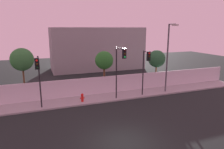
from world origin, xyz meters
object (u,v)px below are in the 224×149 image
fire_hydrant (82,97)px  roadside_tree_midleft (22,60)px  traffic_light_left (38,72)px  roadside_tree_midright (104,61)px  traffic_light_center (120,63)px  roadside_tree_rightmost (157,59)px  street_lamp_curbside (168,53)px  traffic_light_right (146,64)px

fire_hydrant → roadside_tree_midleft: (-5.09, 3.00, 3.43)m
traffic_light_left → roadside_tree_midright: size_ratio=1.00×
roadside_tree_midleft → traffic_light_center: bearing=-24.8°
traffic_light_left → roadside_tree_rightmost: 14.14m
street_lamp_curbside → roadside_tree_midleft: size_ratio=1.42×
traffic_light_center → traffic_light_right: (2.84, 0.23, -0.31)m
roadside_tree_rightmost → fire_hydrant: bearing=-163.1°
traffic_light_center → roadside_tree_rightmost: size_ratio=1.16×
roadside_tree_midright → roadside_tree_rightmost: bearing=0.0°
traffic_light_center → roadside_tree_midleft: size_ratio=0.99×
traffic_light_center → traffic_light_right: traffic_light_center is taller
traffic_light_right → roadside_tree_rightmost: traffic_light_right is taller
fire_hydrant → traffic_light_center: bearing=-15.3°
traffic_light_left → fire_hydrant: bearing=12.4°
roadside_tree_midleft → roadside_tree_midright: roadside_tree_midleft is taller
fire_hydrant → street_lamp_curbside: bearing=-1.1°
traffic_light_right → fire_hydrant: size_ratio=5.86×
traffic_light_right → street_lamp_curbside: size_ratio=0.64×
traffic_light_right → traffic_light_center: bearing=-175.3°
traffic_light_right → fire_hydrant: (-6.31, 0.72, -2.96)m
traffic_light_center → roadside_tree_midright: size_ratio=1.12×
traffic_light_right → street_lamp_curbside: 3.10m
traffic_light_center → roadside_tree_midright: traffic_light_center is taller
roadside_tree_midleft → fire_hydrant: bearing=-30.5°
traffic_light_left → roadside_tree_midright: bearing=28.9°
traffic_light_center → roadside_tree_midleft: (-8.56, 3.95, 0.17)m
traffic_light_left → roadside_tree_rightmost: (13.62, 3.82, -0.16)m
street_lamp_curbside → roadside_tree_midright: bearing=152.3°
traffic_light_left → roadside_tree_midleft: roadside_tree_midleft is taller
fire_hydrant → traffic_light_right: bearing=-6.5°
traffic_light_center → street_lamp_curbside: bearing=7.7°
street_lamp_curbside → fire_hydrant: bearing=178.9°
traffic_light_center → roadside_tree_rightmost: traffic_light_center is taller
traffic_light_right → roadside_tree_rightmost: 5.17m
traffic_light_center → fire_hydrant: bearing=164.7°
traffic_light_center → fire_hydrant: (-3.47, 0.95, -3.26)m
traffic_light_center → street_lamp_curbside: street_lamp_curbside is taller
roadside_tree_midright → traffic_light_right: bearing=-50.0°
roadside_tree_midright → roadside_tree_rightmost: (6.71, 0.00, -0.16)m
street_lamp_curbside → roadside_tree_rightmost: 3.42m
traffic_light_center → street_lamp_curbside: size_ratio=0.70×
fire_hydrant → roadside_tree_midleft: bearing=149.5°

